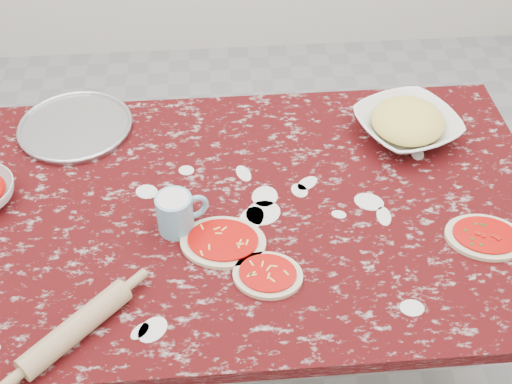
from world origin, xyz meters
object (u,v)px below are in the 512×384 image
object	(u,v)px
worktable	(256,226)
pizza_tray	(76,127)
flour_mug	(176,212)
rolling_pin	(76,328)
cheese_bowl	(407,126)

from	to	relation	value
worktable	pizza_tray	xyz separation A→B (m)	(-0.52, 0.37, 0.09)
flour_mug	pizza_tray	bearing A→B (deg)	125.85
worktable	flour_mug	size ratio (longest dim) A/B	11.75
flour_mug	rolling_pin	bearing A→B (deg)	-125.55
worktable	cheese_bowl	xyz separation A→B (m)	(0.47, 0.26, 0.12)
pizza_tray	cheese_bowl	distance (m)	1.00
cheese_bowl	rolling_pin	distance (m)	1.11
flour_mug	rolling_pin	world-z (taller)	flour_mug
pizza_tray	rolling_pin	xyz separation A→B (m)	(0.09, -0.75, 0.02)
rolling_pin	flour_mug	bearing A→B (deg)	54.45
flour_mug	rolling_pin	distance (m)	0.38
pizza_tray	cheese_bowl	world-z (taller)	cheese_bowl
worktable	pizza_tray	bearing A→B (deg)	144.73
worktable	cheese_bowl	bearing A→B (deg)	28.65
worktable	flour_mug	distance (m)	0.26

